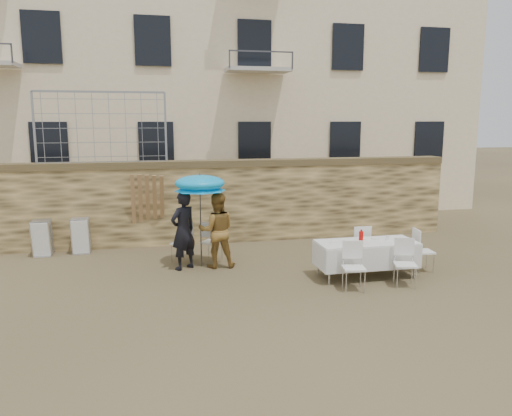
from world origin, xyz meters
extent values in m
plane|color=brown|center=(0.00, 0.00, 0.00)|extent=(80.00, 80.00, 0.00)
cube|color=olive|center=(0.00, 5.00, 1.10)|extent=(13.00, 0.50, 2.20)
cube|color=beige|center=(0.00, 12.00, 7.50)|extent=(20.00, 8.00, 15.00)
imported|color=black|center=(-1.17, 2.59, 0.88)|extent=(0.77, 0.71, 1.77)
imported|color=#BA8639|center=(-0.42, 2.59, 0.85)|extent=(0.86, 0.69, 1.70)
cylinder|color=#3F3F44|center=(-0.77, 2.69, 0.88)|extent=(0.03, 0.03, 1.75)
cone|color=#0998DC|center=(-0.77, 2.69, 1.86)|extent=(1.16, 1.16, 0.22)
cube|color=silver|center=(2.58, 1.18, 0.75)|extent=(2.10, 0.85, 0.05)
cylinder|color=silver|center=(1.63, 0.84, 0.37)|extent=(0.04, 0.04, 0.74)
cylinder|color=silver|center=(3.53, 0.84, 0.37)|extent=(0.04, 0.04, 0.74)
cylinder|color=silver|center=(1.63, 1.53, 0.37)|extent=(0.04, 0.04, 0.74)
cylinder|color=silver|center=(3.53, 1.53, 0.37)|extent=(0.04, 0.04, 0.74)
cylinder|color=red|center=(2.38, 1.03, 0.91)|extent=(0.09, 0.09, 0.26)
camera|label=1|loc=(-1.89, -8.33, 3.31)|focal=35.00mm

